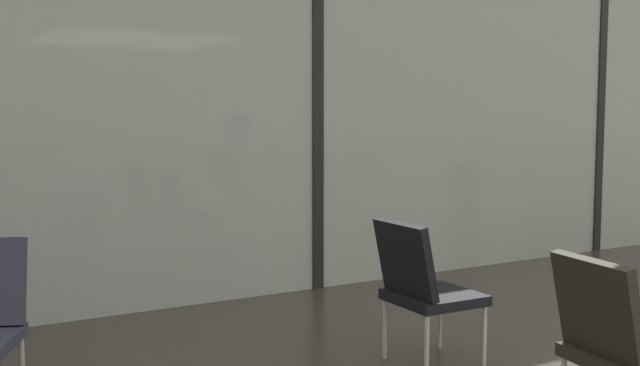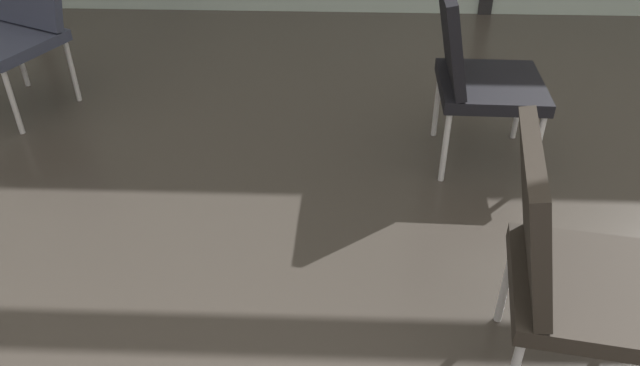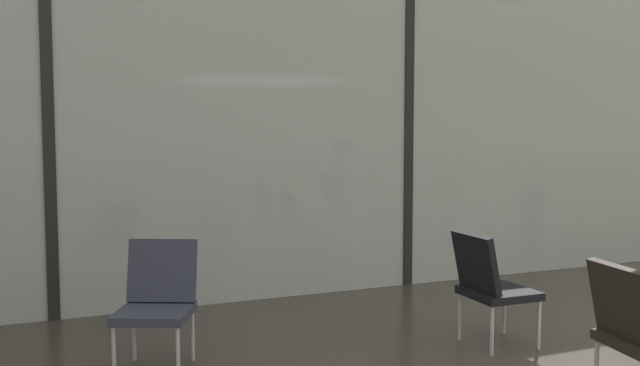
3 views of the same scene
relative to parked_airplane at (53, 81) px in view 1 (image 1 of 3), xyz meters
name	(u,v)px [view 1 (image 1 of 3)]	position (x,y,z in m)	size (l,w,h in m)	color
glass_curtain_wall	(315,96)	(0.92, -5.99, -0.32)	(14.00, 0.08, 3.26)	#A3B7B2
window_mullion_1	(315,96)	(0.92, -5.99, -0.32)	(0.10, 0.12, 3.26)	black
window_mullion_2	(598,100)	(4.42, -5.99, -0.32)	(0.10, 0.12, 3.26)	black
parked_airplane	(53,81)	(0.00, 0.00, 0.00)	(12.23, 3.90, 3.90)	silver
lounge_chair_2	(618,339)	(0.51, -9.39, -1.46)	(0.60, 0.56, 0.87)	#28231E
lounge_chair_5	(422,283)	(0.45, -8.06, -1.46)	(0.54, 0.49, 0.87)	black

